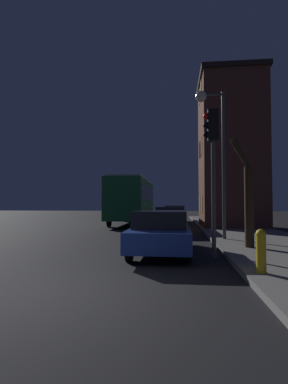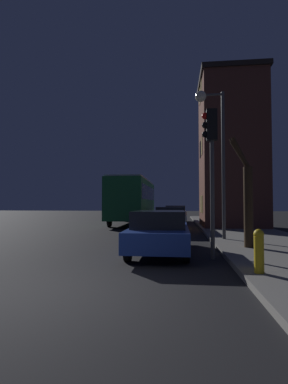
{
  "view_description": "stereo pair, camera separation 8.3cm",
  "coord_description": "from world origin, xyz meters",
  "px_view_note": "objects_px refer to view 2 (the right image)",
  "views": [
    {
      "loc": [
        1.69,
        -5.06,
        1.58
      ],
      "look_at": [
        -0.04,
        10.49,
        2.19
      ],
      "focal_mm": 28.0,
      "sensor_mm": 36.0,
      "label": 1
    },
    {
      "loc": [
        1.77,
        -5.05,
        1.58
      ],
      "look_at": [
        -0.04,
        10.49,
        2.19
      ],
      "focal_mm": 28.0,
      "sensor_mm": 36.0,
      "label": 2
    }
  ],
  "objects_px": {
    "car_far_lane": "(175,213)",
    "fire_hydrant": "(259,250)",
    "car_near_lane": "(160,231)",
    "car_mid_lane": "(171,218)",
    "traffic_light": "(211,151)",
    "bus": "(133,198)",
    "bare_tree": "(247,197)",
    "streetlamp": "(213,132)"
  },
  "relations": [
    {
      "from": "bare_tree",
      "to": "bus",
      "type": "height_order",
      "value": "bare_tree"
    },
    {
      "from": "bus",
      "to": "fire_hydrant",
      "type": "relative_size",
      "value": 10.68
    },
    {
      "from": "streetlamp",
      "to": "car_mid_lane",
      "type": "bearing_deg",
      "value": 109.71
    },
    {
      "from": "bare_tree",
      "to": "car_far_lane",
      "type": "height_order",
      "value": "bare_tree"
    },
    {
      "from": "streetlamp",
      "to": "traffic_light",
      "type": "xyz_separation_m",
      "value": [
        -0.5,
        -3.84,
        -1.46
      ]
    },
    {
      "from": "car_mid_lane",
      "to": "fire_hydrant",
      "type": "bearing_deg",
      "value": -79.43
    },
    {
      "from": "car_far_lane",
      "to": "car_near_lane",
      "type": "bearing_deg",
      "value": -91.16
    },
    {
      "from": "traffic_light",
      "to": "car_mid_lane",
      "type": "distance_m",
      "value": 9.58
    },
    {
      "from": "car_mid_lane",
      "to": "streetlamp",
      "type": "bearing_deg",
      "value": -70.29
    },
    {
      "from": "streetlamp",
      "to": "car_far_lane",
      "type": "bearing_deg",
      "value": 97.53
    },
    {
      "from": "streetlamp",
      "to": "fire_hydrant",
      "type": "height_order",
      "value": "streetlamp"
    },
    {
      "from": "car_near_lane",
      "to": "car_mid_lane",
      "type": "distance_m",
      "value": 8.29
    },
    {
      "from": "bare_tree",
      "to": "car_near_lane",
      "type": "xyz_separation_m",
      "value": [
        -2.84,
        -0.62,
        -1.09
      ]
    },
    {
      "from": "streetlamp",
      "to": "bare_tree",
      "type": "relative_size",
      "value": 1.66
    },
    {
      "from": "bare_tree",
      "to": "traffic_light",
      "type": "bearing_deg",
      "value": -131.06
    },
    {
      "from": "streetlamp",
      "to": "bus",
      "type": "relative_size",
      "value": 0.64
    },
    {
      "from": "bus",
      "to": "car_far_lane",
      "type": "relative_size",
      "value": 2.16
    },
    {
      "from": "traffic_light",
      "to": "bus",
      "type": "height_order",
      "value": "traffic_light"
    },
    {
      "from": "streetlamp",
      "to": "bare_tree",
      "type": "xyz_separation_m",
      "value": [
        0.81,
        -2.33,
        -2.74
      ]
    },
    {
      "from": "car_mid_lane",
      "to": "car_far_lane",
      "type": "xyz_separation_m",
      "value": [
        0.21,
        7.52,
        0.0
      ]
    },
    {
      "from": "traffic_light",
      "to": "bus",
      "type": "xyz_separation_m",
      "value": [
        -4.42,
        14.16,
        -1.05
      ]
    },
    {
      "from": "traffic_light",
      "to": "streetlamp",
      "type": "bearing_deg",
      "value": 82.58
    },
    {
      "from": "car_far_lane",
      "to": "fire_hydrant",
      "type": "xyz_separation_m",
      "value": [
        1.92,
        -18.95,
        -0.13
      ]
    },
    {
      "from": "traffic_light",
      "to": "car_near_lane",
      "type": "xyz_separation_m",
      "value": [
        -1.52,
        0.89,
        -2.38
      ]
    },
    {
      "from": "car_near_lane",
      "to": "streetlamp",
      "type": "bearing_deg",
      "value": 55.61
    },
    {
      "from": "bare_tree",
      "to": "streetlamp",
      "type": "bearing_deg",
      "value": 109.21
    },
    {
      "from": "bare_tree",
      "to": "bus",
      "type": "bearing_deg",
      "value": 114.38
    },
    {
      "from": "streetlamp",
      "to": "bare_tree",
      "type": "height_order",
      "value": "streetlamp"
    },
    {
      "from": "bare_tree",
      "to": "bus",
      "type": "distance_m",
      "value": 13.9
    },
    {
      "from": "car_mid_lane",
      "to": "car_far_lane",
      "type": "relative_size",
      "value": 0.97
    },
    {
      "from": "car_mid_lane",
      "to": "traffic_light",
      "type": "bearing_deg",
      "value": -81.25
    },
    {
      "from": "traffic_light",
      "to": "bare_tree",
      "type": "xyz_separation_m",
      "value": [
        1.31,
        1.51,
        -1.28
      ]
    },
    {
      "from": "car_near_lane",
      "to": "bus",
      "type": "bearing_deg",
      "value": 102.33
    },
    {
      "from": "car_far_lane",
      "to": "streetlamp",
      "type": "bearing_deg",
      "value": -82.47
    },
    {
      "from": "bus",
      "to": "car_mid_lane",
      "type": "distance_m",
      "value": 5.96
    },
    {
      "from": "traffic_light",
      "to": "bus",
      "type": "distance_m",
      "value": 14.88
    },
    {
      "from": "traffic_light",
      "to": "car_far_lane",
      "type": "relative_size",
      "value": 0.96
    },
    {
      "from": "car_far_lane",
      "to": "fire_hydrant",
      "type": "height_order",
      "value": "car_far_lane"
    },
    {
      "from": "car_near_lane",
      "to": "traffic_light",
      "type": "bearing_deg",
      "value": -30.19
    },
    {
      "from": "traffic_light",
      "to": "car_far_lane",
      "type": "distance_m",
      "value": 16.91
    },
    {
      "from": "car_near_lane",
      "to": "fire_hydrant",
      "type": "relative_size",
      "value": 5.21
    },
    {
      "from": "traffic_light",
      "to": "car_far_lane",
      "type": "bearing_deg",
      "value": 94.11
    }
  ]
}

